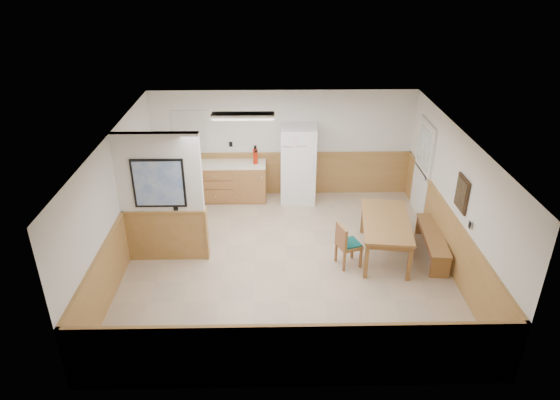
{
  "coord_description": "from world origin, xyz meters",
  "views": [
    {
      "loc": [
        -0.28,
        -7.86,
        5.27
      ],
      "look_at": [
        -0.12,
        0.4,
        1.1
      ],
      "focal_mm": 32.0,
      "sensor_mm": 36.0,
      "label": 1
    }
  ],
  "objects_px": {
    "dining_chair": "(345,242)",
    "fire_extinguisher": "(255,156)",
    "dining_table": "(386,225)",
    "refrigerator": "(299,164)",
    "dining_bench": "(433,238)",
    "soap_bottle": "(190,160)"
  },
  "relations": [
    {
      "from": "dining_bench",
      "to": "fire_extinguisher",
      "type": "xyz_separation_m",
      "value": [
        -3.42,
        2.43,
        0.75
      ]
    },
    {
      "from": "refrigerator",
      "to": "dining_bench",
      "type": "xyz_separation_m",
      "value": [
        2.44,
        -2.41,
        -0.54
      ]
    },
    {
      "from": "refrigerator",
      "to": "dining_table",
      "type": "relative_size",
      "value": 0.97
    },
    {
      "from": "dining_bench",
      "to": "soap_bottle",
      "type": "bearing_deg",
      "value": 159.12
    },
    {
      "from": "dining_bench",
      "to": "soap_bottle",
      "type": "xyz_separation_m",
      "value": [
        -4.9,
        2.45,
        0.66
      ]
    },
    {
      "from": "dining_chair",
      "to": "soap_bottle",
      "type": "xyz_separation_m",
      "value": [
        -3.17,
        2.8,
        0.51
      ]
    },
    {
      "from": "dining_chair",
      "to": "fire_extinguisher",
      "type": "height_order",
      "value": "fire_extinguisher"
    },
    {
      "from": "dining_bench",
      "to": "soap_bottle",
      "type": "distance_m",
      "value": 5.51
    },
    {
      "from": "refrigerator",
      "to": "dining_chair",
      "type": "bearing_deg",
      "value": -71.95
    },
    {
      "from": "refrigerator",
      "to": "dining_bench",
      "type": "distance_m",
      "value": 3.47
    },
    {
      "from": "dining_chair",
      "to": "fire_extinguisher",
      "type": "relative_size",
      "value": 1.96
    },
    {
      "from": "refrigerator",
      "to": "dining_bench",
      "type": "relative_size",
      "value": 1.06
    },
    {
      "from": "dining_chair",
      "to": "fire_extinguisher",
      "type": "distance_m",
      "value": 3.3
    },
    {
      "from": "dining_table",
      "to": "dining_chair",
      "type": "height_order",
      "value": "dining_chair"
    },
    {
      "from": "dining_chair",
      "to": "soap_bottle",
      "type": "distance_m",
      "value": 4.26
    },
    {
      "from": "dining_table",
      "to": "soap_bottle",
      "type": "distance_m",
      "value": 4.68
    },
    {
      "from": "refrigerator",
      "to": "fire_extinguisher",
      "type": "bearing_deg",
      "value": -177.63
    },
    {
      "from": "dining_table",
      "to": "dining_bench",
      "type": "distance_m",
      "value": 0.98
    },
    {
      "from": "dining_bench",
      "to": "fire_extinguisher",
      "type": "distance_m",
      "value": 4.26
    },
    {
      "from": "dining_chair",
      "to": "soap_bottle",
      "type": "relative_size",
      "value": 4.22
    },
    {
      "from": "fire_extinguisher",
      "to": "soap_bottle",
      "type": "xyz_separation_m",
      "value": [
        -1.48,
        0.02,
        -0.09
      ]
    },
    {
      "from": "dining_table",
      "to": "refrigerator",
      "type": "bearing_deg",
      "value": 129.58
    }
  ]
}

